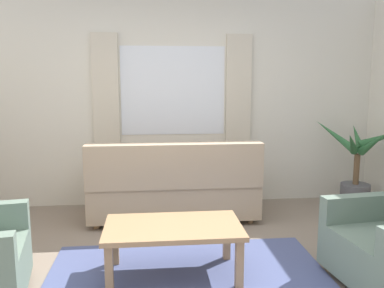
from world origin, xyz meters
TOP-DOWN VIEW (x-y plane):
  - ground_plane at (0.00, 0.00)m, footprint 6.24×6.24m
  - wall_back at (0.00, 2.26)m, footprint 5.32×0.12m
  - window_with_curtains at (0.00, 2.18)m, footprint 1.98×0.07m
  - area_rug at (0.00, 0.00)m, footprint 2.30×1.68m
  - couch at (-0.03, 1.56)m, footprint 1.90×0.82m
  - coffee_table at (-0.12, 0.17)m, footprint 1.10×0.64m
  - potted_plant at (2.23, 1.70)m, footprint 1.02×0.95m

SIDE VIEW (x-z plane):
  - ground_plane at x=0.00m, z-range 0.00..0.00m
  - area_rug at x=0.00m, z-range 0.00..0.01m
  - couch at x=-0.03m, z-range -0.09..0.83m
  - coffee_table at x=-0.12m, z-range 0.16..0.60m
  - potted_plant at x=2.23m, z-range -0.10..1.01m
  - wall_back at x=0.00m, z-range 0.00..2.60m
  - window_with_curtains at x=0.00m, z-range 0.75..2.15m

